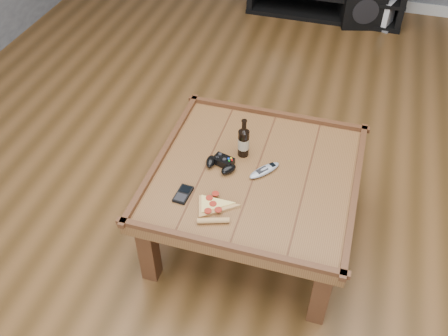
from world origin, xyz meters
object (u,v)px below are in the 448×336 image
(pizza_slice, at_px, (213,207))
(smartphone, at_px, (183,194))
(remote_control, at_px, (264,170))
(beer_bottle, at_px, (244,141))
(game_controller, at_px, (221,163))
(game_console, at_px, (388,16))
(coffee_table, at_px, (255,181))
(subwoofer, at_px, (362,3))

(pizza_slice, height_order, smartphone, pizza_slice)
(remote_control, bearing_deg, beer_bottle, -178.46)
(game_controller, relative_size, game_console, 0.70)
(beer_bottle, bearing_deg, pizza_slice, -95.05)
(game_controller, xyz_separation_m, game_console, (0.75, 2.62, -0.36))
(remote_control, bearing_deg, game_controller, -136.35)
(beer_bottle, bearing_deg, coffee_table, -51.06)
(subwoofer, bearing_deg, game_controller, -115.72)
(beer_bottle, relative_size, smartphone, 1.84)
(remote_control, distance_m, game_console, 2.68)
(smartphone, height_order, game_console, smartphone)
(beer_bottle, height_order, game_controller, beer_bottle)
(subwoofer, height_order, game_console, subwoofer)
(game_controller, height_order, subwoofer, game_controller)
(coffee_table, bearing_deg, beer_bottle, 128.94)
(game_controller, relative_size, smartphone, 1.44)
(smartphone, bearing_deg, game_console, 77.07)
(smartphone, xyz_separation_m, remote_control, (0.33, 0.26, 0.01))
(game_console, bearing_deg, beer_bottle, -86.23)
(smartphone, xyz_separation_m, game_console, (0.87, 2.86, -0.35))
(coffee_table, xyz_separation_m, remote_control, (0.04, 0.02, 0.07))
(remote_control, distance_m, subwoofer, 2.69)
(game_controller, relative_size, remote_control, 0.97)
(coffee_table, relative_size, game_console, 4.19)
(coffee_table, distance_m, game_controller, 0.19)
(coffee_table, xyz_separation_m, pizza_slice, (-0.13, -0.29, 0.07))
(pizza_slice, distance_m, subwoofer, 3.01)
(pizza_slice, relative_size, game_console, 1.20)
(game_controller, distance_m, smartphone, 0.27)
(coffee_table, height_order, subwoofer, coffee_table)
(game_console, bearing_deg, smartphone, -88.08)
(smartphone, bearing_deg, remote_control, 42.22)
(beer_bottle, distance_m, remote_control, 0.18)
(game_controller, bearing_deg, smartphone, -99.80)
(beer_bottle, height_order, subwoofer, beer_bottle)
(game_console, bearing_deg, subwoofer, -173.63)
(beer_bottle, xyz_separation_m, pizza_slice, (-0.04, -0.40, -0.08))
(coffee_table, bearing_deg, game_console, 77.58)
(remote_control, bearing_deg, game_console, 116.28)
(smartphone, height_order, subwoofer, smartphone)
(pizza_slice, distance_m, remote_control, 0.35)
(game_console, bearing_deg, pizza_slice, -84.89)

